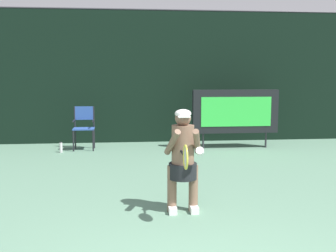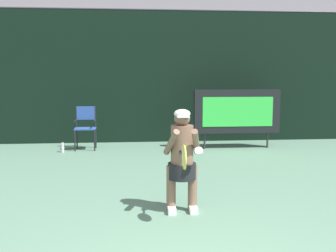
# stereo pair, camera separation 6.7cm
# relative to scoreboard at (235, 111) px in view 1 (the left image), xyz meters

# --- Properties ---
(backdrop_screen) EXTENTS (18.00, 0.12, 3.66)m
(backdrop_screen) POSITION_rel_scoreboard_xyz_m (-2.22, 1.26, 0.86)
(backdrop_screen) COLOR black
(backdrop_screen) RESTS_ON ground
(scoreboard) EXTENTS (2.20, 0.21, 1.50)m
(scoreboard) POSITION_rel_scoreboard_xyz_m (0.00, 0.00, 0.00)
(scoreboard) COLOR black
(scoreboard) RESTS_ON ground
(umpire_chair) EXTENTS (0.52, 0.44, 1.08)m
(umpire_chair) POSITION_rel_scoreboard_xyz_m (-3.83, 0.22, -0.33)
(umpire_chair) COLOR black
(umpire_chair) RESTS_ON ground
(water_bottle) EXTENTS (0.07, 0.07, 0.27)m
(water_bottle) POSITION_rel_scoreboard_xyz_m (-4.36, -0.16, -0.82)
(water_bottle) COLOR silver
(water_bottle) RESTS_ON ground
(tennis_player) EXTENTS (0.52, 0.59, 1.43)m
(tennis_player) POSITION_rel_scoreboard_xyz_m (-2.02, -4.77, -0.18)
(tennis_player) COLOR white
(tennis_player) RESTS_ON ground
(tennis_racket) EXTENTS (0.03, 0.60, 0.31)m
(tennis_racket) POSITION_rel_scoreboard_xyz_m (-2.06, -5.30, -0.07)
(tennis_racket) COLOR black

